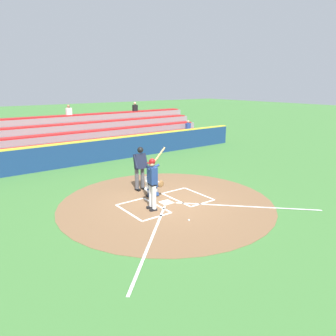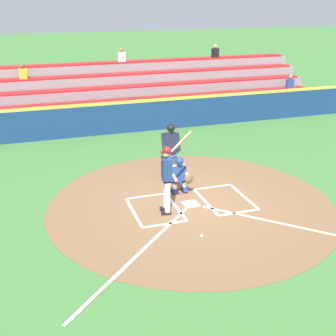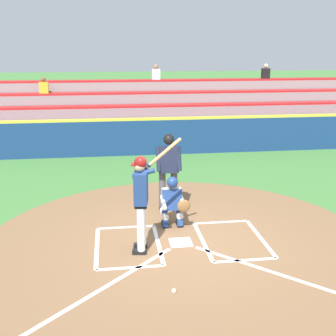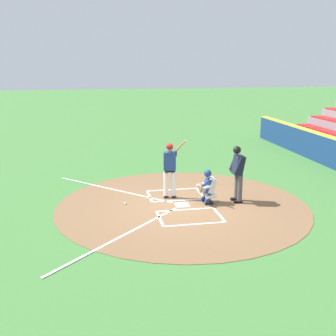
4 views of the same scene
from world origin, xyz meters
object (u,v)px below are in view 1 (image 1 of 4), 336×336
at_px(plate_umpire, 140,165).
at_px(baseball, 189,220).
at_px(catcher, 153,182).
at_px(batter, 152,180).

bearing_deg(plate_umpire, baseball, 83.65).
distance_m(catcher, baseball, 2.72).
bearing_deg(batter, baseball, 103.84).
distance_m(batter, plate_umpire, 2.21).
bearing_deg(catcher, batter, 55.92).
xyz_separation_m(batter, baseball, (-0.38, 1.54, -1.06)).
bearing_deg(catcher, baseball, 82.14).
relative_size(batter, plate_umpire, 1.14).
bearing_deg(baseball, batter, -76.16).
distance_m(plate_umpire, baseball, 3.78).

